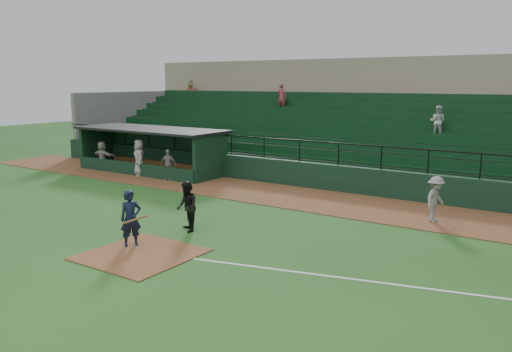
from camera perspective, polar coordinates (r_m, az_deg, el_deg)
The scene contains 12 objects.
ground at distance 16.07m, azimuth -10.07°, elevation -7.63°, with size 90.00×90.00×0.00m, color #23561C.
warning_track at distance 22.29m, azimuth 4.30°, elevation -2.34°, with size 40.00×4.00×0.03m, color brown.
home_plate_dirt at distance 15.40m, azimuth -12.67°, elevation -8.47°, with size 3.00×3.00×0.03m, color brown.
foul_line at distance 13.38m, azimuth 20.25°, elevation -11.89°, with size 18.00×0.09×0.01m, color white.
stadium_structure at distance 29.52m, azimuth 12.53°, elevation 5.09°, with size 38.00×13.08×6.40m.
dugout at distance 29.16m, azimuth -11.01°, elevation 3.17°, with size 8.90×3.20×2.42m.
batter_at_plate at distance 15.96m, azimuth -13.73°, elevation -4.63°, with size 1.13×0.76×1.74m.
umpire at distance 17.23m, azimuth -7.67°, elevation -3.40°, with size 0.82×0.64×1.69m, color black.
runner at distance 19.22m, azimuth 19.31°, elevation -2.44°, with size 1.06×0.61×1.63m, color gray.
dugout_player_a at distance 26.23m, azimuth -9.74°, elevation 1.25°, with size 0.92×0.38×1.56m, color gray.
dugout_player_b at distance 27.76m, azimuth -12.81°, elevation 2.00°, with size 0.93×0.61×1.91m, color #ACA6A0.
dugout_player_c at distance 29.98m, azimuth -16.69°, elevation 2.16°, with size 1.50×0.48×1.62m, color #ADA8A2.
Camera 1 is at (10.68, -10.94, 4.95)m, focal length 36.03 mm.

